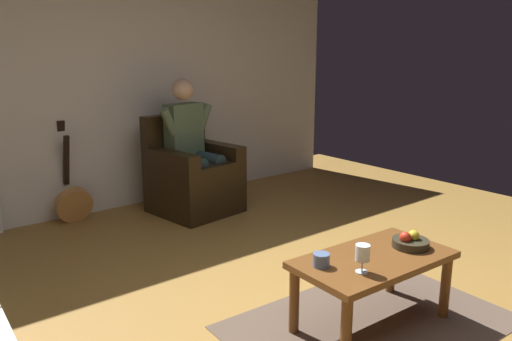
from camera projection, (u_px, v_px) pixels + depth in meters
ground_plane at (328, 326)px, 3.03m from camera, size 7.20×7.20×0.00m
wall_back at (110, 77)px, 5.01m from camera, size 5.73×0.06×2.69m
rug at (370, 323)px, 3.05m from camera, size 1.71×1.19×0.01m
armchair at (192, 178)px, 5.10m from camera, size 0.83×0.84×0.97m
person_seated at (192, 141)px, 5.00m from camera, size 0.64×0.62×1.34m
coffee_table at (373, 267)px, 2.97m from camera, size 0.99×0.56×0.44m
guitar at (73, 200)px, 4.81m from camera, size 0.34×0.31×0.97m
wine_glass_near at (363, 254)px, 2.71m from camera, size 0.08×0.08×0.16m
fruit_bowl at (410, 242)px, 3.08m from camera, size 0.22×0.22×0.11m
candle_jar at (321, 260)px, 2.81m from camera, size 0.09×0.09×0.08m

